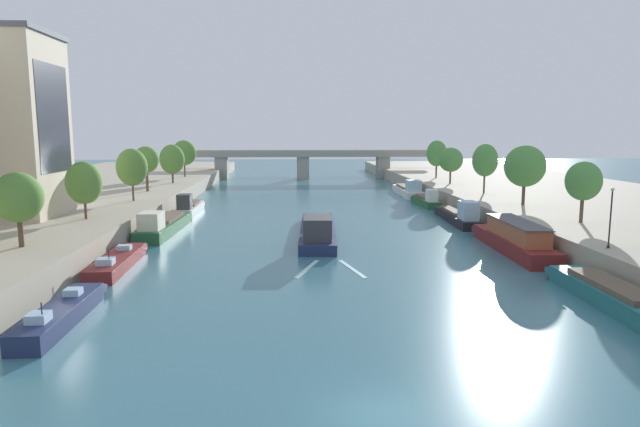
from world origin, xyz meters
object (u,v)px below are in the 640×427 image
moored_boat_right_end (514,239)px  moored_boat_right_midway (426,200)px  moored_boat_right_upstream (458,215)px  moored_boat_right_near (631,301)px  moored_boat_right_second (408,190)px  tree_right_past_mid (451,160)px  bridge_far (303,160)px  moored_boat_left_end (62,313)px  moored_boat_left_downstream (163,225)px  lamppost_right_bank (611,215)px  tree_left_nearest (84,183)px  tree_left_by_lamp (172,159)px  tree_left_midway (146,160)px  barge_midriver (317,229)px  moored_boat_left_near (118,261)px  tree_right_far (525,166)px  tree_left_second (184,153)px  moored_boat_left_second (189,207)px  tree_left_third (132,167)px  tree_right_midway (485,160)px  tree_right_by_lamp (437,153)px  tree_right_second (584,181)px  tree_left_distant (18,198)px

moored_boat_right_end → moored_boat_right_midway: bearing=90.4°
moored_boat_right_upstream → moored_boat_right_midway: 15.20m
moored_boat_right_near → moored_boat_right_second: bearing=89.8°
tree_right_past_mid → bridge_far: (-23.45, 39.30, -2.09)m
moored_boat_right_near → bridge_far: (-16.93, 98.82, 3.31)m
moored_boat_left_end → bridge_far: size_ratio=0.17×
moored_boat_left_end → moored_boat_left_downstream: bearing=90.9°
tree_right_past_mid → lamppost_right_bank: 51.33m
moored_boat_right_end → tree_left_nearest: (-40.62, 6.96, 4.68)m
tree_left_by_lamp → moored_boat_right_upstream: bearing=-36.1°
tree_left_midway → bridge_far: tree_left_midway is taller
barge_midriver → tree_right_past_mid: size_ratio=3.45×
tree_left_midway → tree_right_past_mid: bearing=11.1°
moored_boat_left_end → moored_boat_left_near: bearing=93.4°
tree_left_nearest → tree_right_far: tree_right_far is taller
tree_left_by_lamp → tree_left_midway: bearing=-94.4°
tree_right_past_mid → tree_left_second: bearing=160.0°
barge_midriver → tree_right_far: (24.64, 6.96, 6.02)m
barge_midriver → tree_left_second: (-22.82, 51.07, 5.98)m
moored_boat_right_midway → tree_left_nearest: 47.57m
moored_boat_left_near → moored_boat_right_upstream: moored_boat_right_upstream is taller
moored_boat_right_end → moored_boat_right_midway: (-0.22, 31.55, -0.41)m
moored_boat_left_end → moored_boat_right_midway: size_ratio=1.01×
moored_boat_left_second → moored_boat_right_midway: 34.11m
moored_boat_right_second → tree_left_midway: 43.38m
moored_boat_left_downstream → tree_right_past_mid: 50.96m
tree_left_nearest → moored_boat_right_near: bearing=-31.4°
tree_left_third → tree_right_midway: 47.11m
tree_right_midway → tree_right_by_lamp: size_ratio=0.99×
moored_boat_right_end → moored_boat_right_midway: moored_boat_right_end is taller
moored_boat_left_downstream → tree_left_by_lamp: (-5.92, 34.33, 5.37)m
moored_boat_right_end → tree_right_second: (7.29, 2.04, 5.04)m
tree_left_nearest → tree_left_midway: bearing=90.7°
moored_boat_right_near → tree_left_distant: tree_left_distant is taller
tree_left_second → tree_right_midway: 56.80m
tree_left_by_lamp → tree_right_second: tree_left_by_lamp is taller
tree_right_midway → moored_boat_left_near: bearing=-142.9°
moored_boat_left_second → tree_right_by_lamp: (40.88, 28.29, 5.94)m
tree_right_past_mid → bridge_far: bearing=120.8°
tree_left_third → tree_left_nearest: bearing=-93.1°
lamppost_right_bank → bridge_far: lamppost_right_bank is taller
moored_boat_left_downstream → tree_left_nearest: (-6.59, -4.16, 4.98)m
tree_left_distant → tree_right_far: (47.67, 21.11, 0.85)m
barge_midriver → moored_boat_right_second: bearing=64.8°
moored_boat_left_second → tree_left_midway: (-7.21, 7.27, 5.99)m
moored_boat_left_downstream → tree_left_midway: 23.29m
tree_right_past_mid → bridge_far: 45.81m
tree_left_nearest → tree_right_far: 48.32m
tree_right_second → moored_boat_right_midway: bearing=104.3°
moored_boat_left_end → tree_right_midway: (40.44, 44.34, 6.35)m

